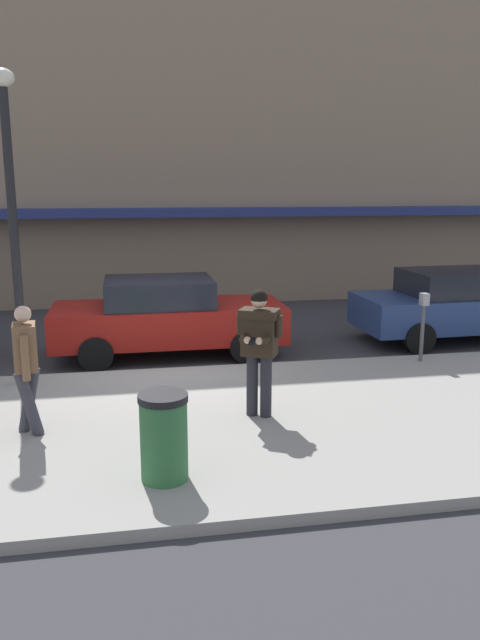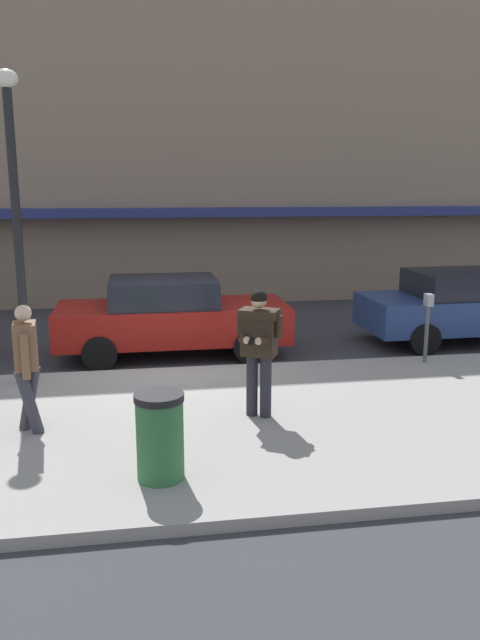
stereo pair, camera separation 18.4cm
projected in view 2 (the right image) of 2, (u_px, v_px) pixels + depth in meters
The scene contains 11 objects.
ground_plane at pixel (169, 372), 11.33m from camera, with size 80.00×80.00×0.00m, color #333338.
sidewalk at pixel (250, 422), 8.72m from camera, with size 32.00×5.30×0.14m, color gray.
curb_paint_line at pixel (223, 368), 11.53m from camera, with size 28.00×0.12×0.01m, color silver.
storefront_facade at pixel (184, 120), 18.57m from camera, with size 28.00×4.70×10.47m.
parked_sedan_mid at pixel (171, 316), 12.32m from camera, with size 4.51×1.94×1.54m.
parked_sedan_far at pixel (466, 306), 13.37m from camera, with size 4.54×2.01×1.54m.
man_texting_on_phone at pixel (259, 339), 8.54m from camera, with size 0.63×0.65×1.81m.
pedestrian_dark_coat at pixel (27, 360), 8.04m from camera, with size 0.36×0.60×1.70m.
street_lamp_post at pixel (15, 197), 9.67m from camera, with size 0.36×0.36×4.88m.
parking_meter at pixel (428, 318), 11.27m from camera, with size 0.12×0.18×1.27m.
trash_bin at pixel (160, 436), 6.82m from camera, with size 0.55×0.55×0.98m.
Camera 2 is at (-0.45, -10.94, 3.32)m, focal length 35.00 mm.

